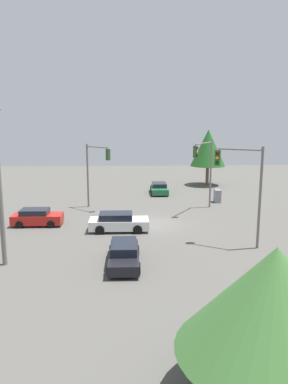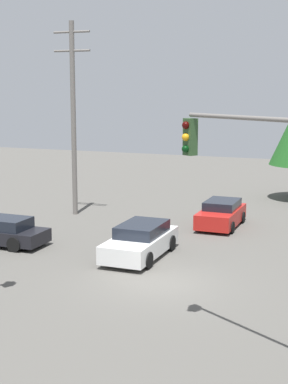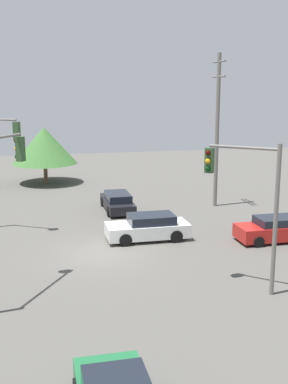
# 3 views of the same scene
# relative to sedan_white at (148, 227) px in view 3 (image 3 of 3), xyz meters

# --- Properties ---
(ground_plane) EXTENTS (80.00, 80.00, 0.00)m
(ground_plane) POSITION_rel_sedan_white_xyz_m (-1.93, 2.91, -0.70)
(ground_plane) COLOR #54514C
(sedan_white) EXTENTS (2.04, 4.62, 1.44)m
(sedan_white) POSITION_rel_sedan_white_xyz_m (0.00, 0.00, 0.00)
(sedan_white) COLOR silver
(sedan_white) RESTS_ON ground_plane
(sedan_red) EXTENTS (1.93, 4.03, 1.36)m
(sedan_red) POSITION_rel_sedan_white_xyz_m (-1.83, -6.74, -0.04)
(sedan_red) COLOR red
(sedan_red) RESTS_ON ground_plane
(sedan_dark) EXTENTS (4.76, 1.89, 1.30)m
(sedan_dark) POSITION_rel_sedan_white_xyz_m (6.89, 0.55, -0.07)
(sedan_dark) COLOR black
(sedan_dark) RESTS_ON ground_plane
(traffic_signal_main) EXTENTS (2.26, 2.46, 6.26)m
(traffic_signal_main) POSITION_rel_sedan_white_xyz_m (-7.61, -2.35, 3.54)
(traffic_signal_main) COLOR slate
(traffic_signal_main) RESTS_ON ground_plane
(utility_pole_tall) EXTENTS (2.20, 0.28, 10.76)m
(utility_pole_tall) POSITION_rel_sedan_white_xyz_m (6.71, -6.61, 4.98)
(utility_pole_tall) COLOR slate
(utility_pole_tall) RESTS_ON ground_plane
(tree_far) EXTENTS (5.77, 5.77, 5.04)m
(tree_far) POSITION_rel_sedan_white_xyz_m (18.34, 5.11, 2.70)
(tree_far) COLOR brown
(tree_far) RESTS_ON ground_plane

